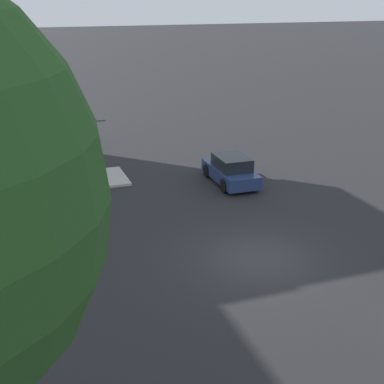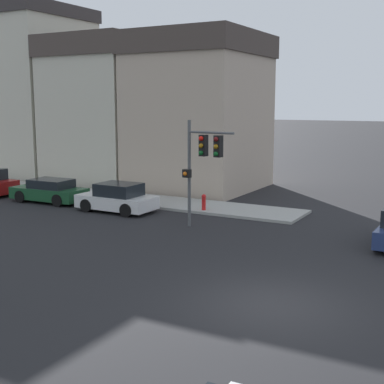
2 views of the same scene
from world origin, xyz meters
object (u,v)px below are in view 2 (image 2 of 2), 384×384
parked_car_1 (50,191)px  fire_hydrant (204,203)px  parked_car_0 (117,198)px  traffic_signal (203,155)px

parked_car_1 → fire_hydrant: (1.60, -8.63, -0.12)m
parked_car_0 → traffic_signal: bearing=168.0°
traffic_signal → parked_car_1: size_ratio=1.09×
parked_car_0 → parked_car_1: parked_car_0 is taller
traffic_signal → parked_car_0: size_ratio=1.18×
traffic_signal → parked_car_0: traffic_signal is taller
parked_car_0 → fire_hydrant: (1.85, -3.88, -0.18)m
fire_hydrant → parked_car_0: bearing=115.4°
traffic_signal → parked_car_1: (1.40, 10.16, -2.56)m
parked_car_0 → parked_car_1: 4.76m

